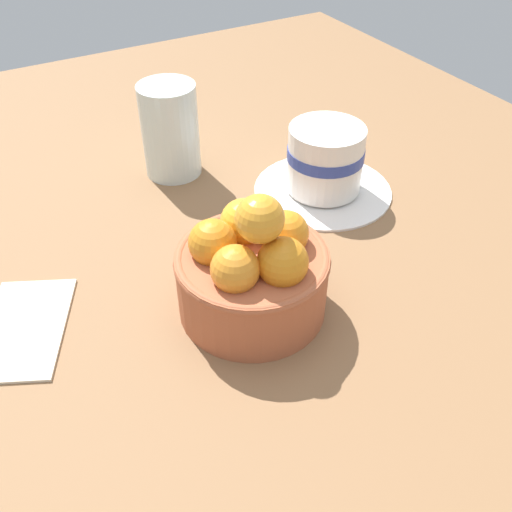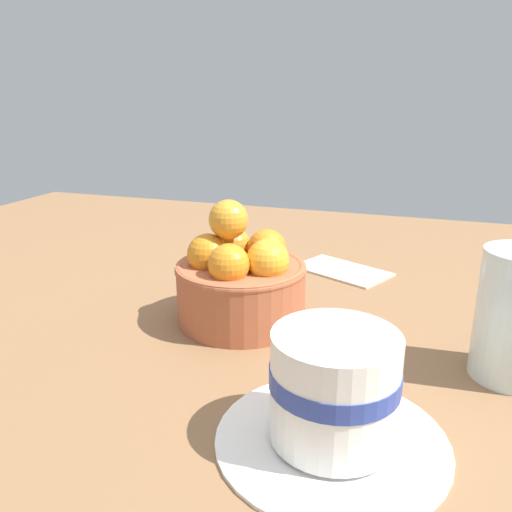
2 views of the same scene
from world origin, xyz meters
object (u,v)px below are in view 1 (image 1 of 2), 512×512
at_px(folded_napkin, 24,327).
at_px(terracotta_bowl, 252,270).
at_px(coffee_cup, 325,164).
at_px(water_glass, 170,130).

bearing_deg(folded_napkin, terracotta_bowl, -111.88).
xyz_separation_m(coffee_cup, water_glass, (0.13, 0.14, 0.02)).
distance_m(water_glass, folded_napkin, 0.30).
relative_size(terracotta_bowl, water_glass, 1.22).
bearing_deg(water_glass, coffee_cup, -133.55).
relative_size(coffee_cup, folded_napkin, 1.33).
bearing_deg(coffee_cup, terracotta_bowl, 127.57).
distance_m(coffee_cup, folded_napkin, 0.38).
height_order(terracotta_bowl, coffee_cup, terracotta_bowl).
relative_size(terracotta_bowl, folded_napkin, 1.12).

